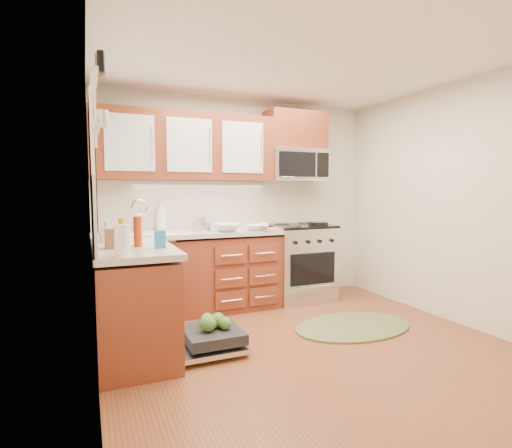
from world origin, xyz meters
name	(u,v)px	position (x,y,z in m)	size (l,w,h in m)	color
floor	(312,348)	(0.00, 0.00, 0.00)	(3.50, 3.50, 0.00)	brown
ceiling	(315,55)	(0.00, 0.00, 2.50)	(3.50, 3.50, 0.00)	white
wall_back	(240,201)	(0.00, 1.75, 1.25)	(3.50, 0.04, 2.50)	beige
wall_left	(92,211)	(-1.75, 0.00, 1.25)	(0.04, 3.50, 2.50)	beige
wall_right	(460,204)	(1.75, 0.00, 1.25)	(0.04, 3.50, 2.50)	beige
base_cabinet_back	(190,275)	(-0.73, 1.45, 0.42)	(2.05, 0.60, 0.85)	#5D2B15
base_cabinet_left	(133,304)	(-1.45, 0.52, 0.42)	(0.60, 1.25, 0.85)	#5D2B15
countertop_back	(190,234)	(-0.72, 1.44, 0.90)	(2.07, 0.64, 0.05)	#A8A199
countertop_left	(133,248)	(-1.44, 0.53, 0.90)	(0.64, 1.27, 0.05)	#A8A199
backsplash_back	(184,205)	(-0.73, 1.74, 1.21)	(2.05, 0.02, 0.57)	#B5B1A2
backsplash_left	(93,212)	(-1.74, 0.52, 1.21)	(0.02, 1.25, 0.57)	#B5B1A2
upper_cabinets	(186,147)	(-0.73, 1.57, 1.88)	(2.05, 0.35, 0.75)	#5D2B15
cabinet_over_mw	(295,131)	(0.68, 1.57, 2.13)	(0.76, 0.35, 0.47)	#5D2B15
range	(300,262)	(0.68, 1.43, 0.47)	(0.76, 0.64, 0.95)	silver
microwave	(296,165)	(0.68, 1.55, 1.70)	(0.76, 0.38, 0.40)	silver
sink	(142,245)	(-1.25, 1.42, 0.80)	(0.62, 0.50, 0.26)	white
dishwasher	(208,340)	(-0.86, 0.30, 0.10)	(0.70, 0.60, 0.20)	silver
window	(92,170)	(-1.74, 0.50, 1.55)	(0.03, 1.05, 1.05)	white
window_blind	(94,128)	(-1.71, 0.50, 1.88)	(0.02, 0.96, 0.40)	white
shelf_upper	(94,78)	(-1.72, -0.35, 2.05)	(0.04, 0.40, 0.03)	white
shelf_lower	(96,130)	(-1.72, -0.35, 1.75)	(0.04, 0.40, 0.03)	white
rug	(353,326)	(0.66, 0.29, 0.01)	(1.26, 0.82, 0.02)	olive
skillet	(318,224)	(0.84, 1.26, 0.97)	(0.24, 0.24, 0.05)	black
stock_pot	(203,226)	(-0.57, 1.43, 0.98)	(0.18, 0.18, 0.11)	silver
cutting_board	(271,229)	(0.18, 1.22, 0.94)	(0.28, 0.18, 0.02)	tan
canister	(202,223)	(-0.52, 1.65, 1.00)	(0.09, 0.09, 0.14)	silver
paper_towel_roll	(122,240)	(-1.56, -0.02, 1.04)	(0.10, 0.10, 0.23)	white
mustard_bottle	(122,230)	(-1.49, 0.82, 1.03)	(0.07, 0.07, 0.21)	orange
red_bottle	(138,232)	(-1.40, 0.43, 1.05)	(0.07, 0.07, 0.25)	#B02D0E
wooden_box	(115,238)	(-1.58, 0.42, 1.00)	(0.15, 0.11, 0.15)	brown
blue_carton	(160,239)	(-1.25, 0.29, 1.00)	(0.09, 0.05, 0.14)	teal
bowl_a	(257,227)	(0.01, 1.25, 0.96)	(0.27, 0.27, 0.07)	#999999
bowl_b	(227,228)	(-0.35, 1.25, 0.97)	(0.29, 0.29, 0.09)	#999999
cup	(263,226)	(0.09, 1.25, 0.97)	(0.11, 0.11, 0.09)	#999999
soap_bottle_a	(161,216)	(-1.00, 1.68, 1.09)	(0.13, 0.13, 0.34)	#999999
soap_bottle_b	(108,231)	(-1.62, 0.81, 1.02)	(0.09, 0.09, 0.20)	#999999
soap_bottle_c	(107,231)	(-1.62, 0.96, 1.02)	(0.14, 0.14, 0.18)	#999999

